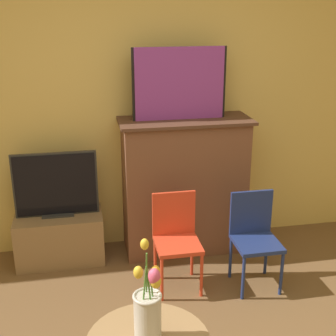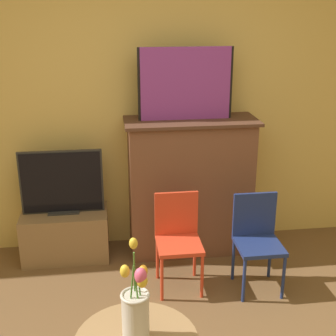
% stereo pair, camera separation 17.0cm
% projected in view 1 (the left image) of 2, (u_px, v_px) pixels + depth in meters
% --- Properties ---
extents(wall_back, '(8.00, 0.06, 2.70)m').
position_uv_depth(wall_back, '(136.00, 92.00, 3.85)').
color(wall_back, '#E0BC66').
rests_on(wall_back, ground).
extents(fireplace_mantel, '(1.07, 0.45, 1.16)m').
position_uv_depth(fireplace_mantel, '(184.00, 184.00, 3.95)').
color(fireplace_mantel, brown).
rests_on(fireplace_mantel, ground).
extents(painting, '(0.75, 0.03, 0.57)m').
position_uv_depth(painting, '(180.00, 84.00, 3.67)').
color(painting, black).
rests_on(painting, fireplace_mantel).
extents(tv_stand, '(0.71, 0.39, 0.41)m').
position_uv_depth(tv_stand, '(60.00, 237.00, 3.89)').
color(tv_stand, olive).
rests_on(tv_stand, ground).
extents(tv_monitor, '(0.67, 0.12, 0.53)m').
position_uv_depth(tv_monitor, '(56.00, 185.00, 3.74)').
color(tv_monitor, '#2D2D2D').
rests_on(tv_monitor, tv_stand).
extents(chair_red, '(0.33, 0.33, 0.72)m').
position_uv_depth(chair_red, '(176.00, 235.00, 3.48)').
color(chair_red, red).
rests_on(chair_red, ground).
extents(chair_blue, '(0.33, 0.33, 0.72)m').
position_uv_depth(chair_blue, '(254.00, 233.00, 3.50)').
color(chair_blue, navy).
rests_on(chair_blue, ground).
extents(vase_tulips, '(0.14, 0.20, 0.52)m').
position_uv_depth(vase_tulips, '(148.00, 311.00, 2.24)').
color(vase_tulips, beige).
rests_on(vase_tulips, side_table).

